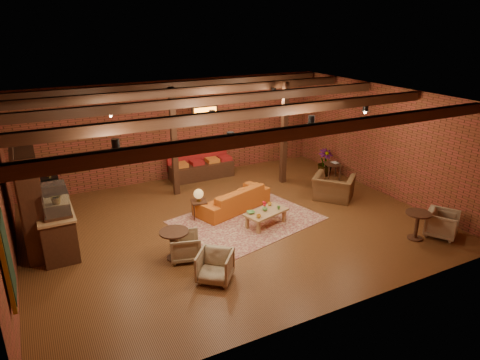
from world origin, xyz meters
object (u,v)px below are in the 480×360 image
armchair_a (185,245)px  armchair_far (442,222)px  side_table_lamp (199,196)px  armchair_b (215,265)px  coffee_table (266,213)px  side_table_book (333,164)px  round_table_left (174,240)px  sofa (233,199)px  armchair_right (334,184)px  round_table_right (417,221)px  plant_tall (327,136)px

armchair_a → armchair_far: armchair_far is taller
side_table_lamp → armchair_b: (-0.80, -2.84, -0.28)m
coffee_table → side_table_book: coffee_table is taller
armchair_a → armchair_b: size_ratio=0.97×
round_table_left → armchair_a: bearing=-26.1°
armchair_b → sofa: bearing=97.4°
side_table_lamp → coffee_table: bearing=-41.5°
armchair_right → armchair_far: size_ratio=1.56×
armchair_a → round_table_right: round_table_right is taller
side_table_lamp → round_table_right: side_table_lamp is taller
armchair_right → armchair_far: (0.90, -3.01, -0.13)m
round_table_right → sofa: bearing=131.8°
side_table_book → armchair_far: bearing=-91.9°
round_table_right → armchair_far: size_ratio=0.97×
armchair_far → plant_tall: 4.88m
sofa → side_table_lamp: (-1.03, -0.08, 0.30)m
coffee_table → side_table_book: (3.68, 1.94, 0.15)m
armchair_a → side_table_book: 6.57m
coffee_table → round_table_left: size_ratio=1.87×
coffee_table → side_table_lamp: (-1.34, 1.19, 0.27)m
side_table_book → plant_tall: plant_tall is taller
round_table_right → side_table_lamp: bearing=140.5°
side_table_book → plant_tall: size_ratio=0.22×
sofa → armchair_right: (2.94, -0.69, 0.16)m
side_table_lamp → armchair_a: side_table_lamp is taller
round_table_left → side_table_book: (6.27, 2.43, 0.04)m
side_table_lamp → armchair_b: bearing=-105.8°
side_table_lamp → armchair_a: size_ratio=1.24×
side_table_lamp → side_table_book: bearing=8.5°
side_table_book → coffee_table: bearing=-152.2°
armchair_right → side_table_book: armchair_right is taller
armchair_b → side_table_book: size_ratio=1.13×
round_table_left → plant_tall: plant_tall is taller
sofa → side_table_book: bearing=171.1°
round_table_left → armchair_far: armchair_far is taller
side_table_lamp → armchair_b: 2.96m
armchair_right → round_table_left: bearing=61.8°
sofa → armchair_a: armchair_a is taller
coffee_table → side_table_lamp: 1.81m
armchair_a → round_table_right: size_ratio=0.96×
armchair_right → round_table_right: (0.22, -2.84, -0.02)m
sofa → coffee_table: size_ratio=1.75×
armchair_a → armchair_far: size_ratio=0.93×
round_table_left → plant_tall: bearing=24.3°
sofa → armchair_right: size_ratio=1.98×
coffee_table → round_table_right: (2.85, -2.27, 0.11)m
sofa → side_table_book: size_ratio=3.64×
sofa → coffee_table: bearing=85.2°
sofa → armchair_a: bearing=23.3°
armchair_b → coffee_table: bearing=77.2°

